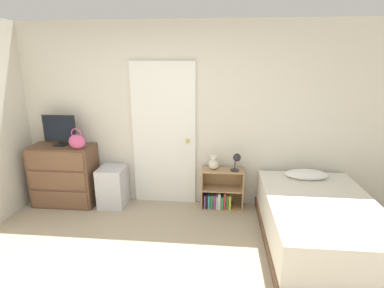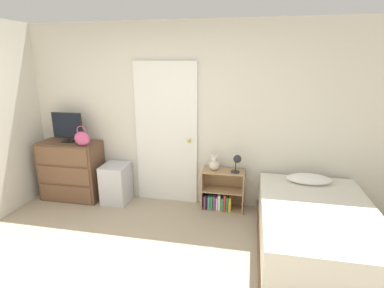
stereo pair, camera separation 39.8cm
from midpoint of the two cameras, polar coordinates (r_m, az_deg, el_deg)
name	(u,v)px [view 2 (the right image)]	position (r m, az deg, el deg)	size (l,w,h in m)	color
wall_back	(168,116)	(4.25, -1.87, 5.35)	(10.00, 0.06, 2.55)	beige
door_closed	(166,134)	(4.26, -2.25, 1.80)	(0.90, 0.09, 2.03)	white
dresser	(72,170)	(4.78, -19.75, -4.79)	(0.88, 0.43, 0.88)	brown
tv	(67,127)	(4.63, -20.44, 3.08)	(0.46, 0.16, 0.43)	black
handbag	(82,138)	(4.37, -17.81, 1.00)	(0.23, 0.10, 0.29)	#C64C7F
storage_bin	(116,183)	(4.54, -11.80, -7.37)	(0.36, 0.41, 0.57)	silver
bookshelf	(221,194)	(4.30, 8.21, -9.53)	(0.58, 0.26, 0.58)	tan
teddy_bear	(214,164)	(4.14, 7.02, -3.76)	(0.14, 0.14, 0.22)	beige
desk_lamp	(237,161)	(4.06, 11.39, -3.16)	(0.14, 0.13, 0.25)	#262628
bed	(316,229)	(3.71, 25.56, -14.52)	(1.22, 1.85, 0.65)	brown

